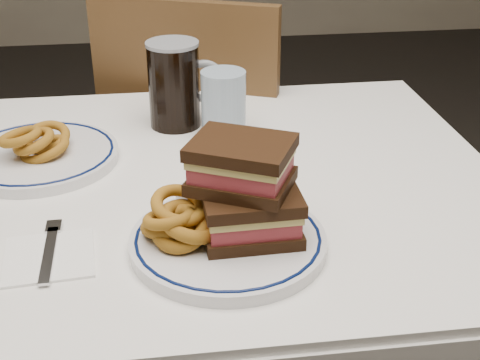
{
  "coord_description": "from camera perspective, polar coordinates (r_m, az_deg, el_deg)",
  "views": [
    {
      "loc": [
        0.05,
        -1.01,
        1.27
      ],
      "look_at": [
        0.16,
        -0.2,
        0.85
      ],
      "focal_mm": 50.0,
      "sensor_mm": 36.0,
      "label": 1
    }
  ],
  "objects": [
    {
      "name": "beer_mug",
      "position": [
        1.32,
        -5.5,
        8.18
      ],
      "size": [
        0.15,
        0.1,
        0.17
      ],
      "color": "black",
      "rests_on": "dining_table"
    },
    {
      "name": "ketchup_ramekin",
      "position": [
        1.01,
        -4.07,
        -1.4
      ],
      "size": [
        0.05,
        0.05,
        0.03
      ],
      "color": "silver",
      "rests_on": "main_plate"
    },
    {
      "name": "onion_rings_far",
      "position": [
        1.22,
        -16.89,
        3.15
      ],
      "size": [
        0.12,
        0.12,
        0.07
      ],
      "color": "brown",
      "rests_on": "far_plate"
    },
    {
      "name": "far_plate",
      "position": [
        1.24,
        -16.8,
        2.0
      ],
      "size": [
        0.28,
        0.28,
        0.02
      ],
      "color": "silver",
      "rests_on": "dining_table"
    },
    {
      "name": "water_glass",
      "position": [
        1.26,
        -1.41,
        6.36
      ],
      "size": [
        0.08,
        0.08,
        0.13
      ],
      "primitive_type": "cylinder",
      "color": "#94ABBF",
      "rests_on": "dining_table"
    },
    {
      "name": "onion_rings_main",
      "position": [
        0.92,
        -5.18,
        -3.48
      ],
      "size": [
        0.12,
        0.11,
        0.08
      ],
      "color": "brown",
      "rests_on": "main_plate"
    },
    {
      "name": "reuben_sandwich",
      "position": [
        0.91,
        0.54,
        -0.8
      ],
      "size": [
        0.17,
        0.15,
        0.14
      ],
      "color": "black",
      "rests_on": "main_plate"
    },
    {
      "name": "main_plate",
      "position": [
        0.94,
        -1.03,
        -5.2
      ],
      "size": [
        0.28,
        0.28,
        0.02
      ],
      "color": "silver",
      "rests_on": "dining_table"
    },
    {
      "name": "chair_far",
      "position": [
        1.75,
        -3.15,
        1.98
      ],
      "size": [
        0.57,
        0.57,
        0.95
      ],
      "color": "#422A15",
      "rests_on": "floor"
    },
    {
      "name": "napkin_fork",
      "position": [
        0.96,
        -15.96,
        -6.2
      ],
      "size": [
        0.13,
        0.16,
        0.01
      ],
      "color": "white",
      "rests_on": "dining_table"
    },
    {
      "name": "dining_table",
      "position": [
        1.19,
        -8.9,
        -4.62
      ],
      "size": [
        1.27,
        0.87,
        0.75
      ],
      "color": "white",
      "rests_on": "floor"
    }
  ]
}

